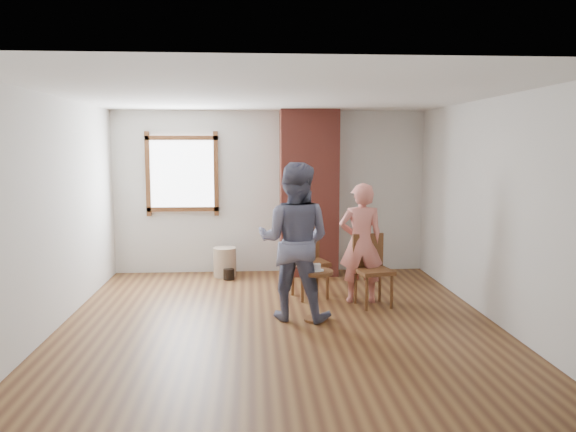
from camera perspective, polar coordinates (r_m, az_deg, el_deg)
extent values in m
plane|color=brown|center=(6.61, -0.91, -10.82)|extent=(5.50, 5.50, 0.00)
cube|color=silver|center=(9.07, -1.81, 2.45)|extent=(5.00, 0.04, 2.60)
cube|color=silver|center=(6.69, -22.83, 0.24)|extent=(0.04, 5.50, 2.60)
cube|color=silver|center=(6.93, 20.20, 0.58)|extent=(0.04, 5.50, 2.60)
cube|color=white|center=(6.32, -0.96, 12.23)|extent=(5.00, 5.50, 0.04)
cube|color=brown|center=(9.07, -10.71, 4.23)|extent=(1.14, 0.06, 1.34)
cube|color=white|center=(9.09, -10.69, 4.24)|extent=(1.00, 0.02, 1.20)
cube|color=#9A4236|center=(8.86, 2.13, 2.34)|extent=(0.90, 0.50, 2.60)
cylinder|color=tan|center=(8.88, -6.44, -4.67)|extent=(0.44, 0.44, 0.46)
cylinder|color=black|center=(8.70, -6.02, -5.91)|extent=(0.20, 0.20, 0.17)
cube|color=brown|center=(7.58, 2.22, -4.78)|extent=(0.55, 0.55, 0.05)
cylinder|color=brown|center=(7.40, 1.47, -6.95)|extent=(0.04, 0.04, 0.48)
cylinder|color=brown|center=(7.54, 4.01, -6.70)|extent=(0.04, 0.04, 0.48)
cylinder|color=brown|center=(7.73, 0.45, -6.35)|extent=(0.04, 0.04, 0.48)
cylinder|color=brown|center=(7.86, 2.91, -6.12)|extent=(0.04, 0.04, 0.48)
cube|color=brown|center=(7.71, 1.65, -2.76)|extent=(0.44, 0.17, 0.48)
cube|color=brown|center=(7.26, 8.70, -5.56)|extent=(0.51, 0.51, 0.05)
cylinder|color=brown|center=(7.09, 7.99, -7.74)|extent=(0.04, 0.04, 0.45)
cylinder|color=brown|center=(7.23, 10.49, -7.49)|extent=(0.04, 0.04, 0.45)
cylinder|color=brown|center=(7.39, 6.89, -7.10)|extent=(0.04, 0.04, 0.45)
cylinder|color=brown|center=(7.53, 9.31, -6.88)|extent=(0.04, 0.04, 0.45)
cube|color=brown|center=(7.38, 8.11, -3.53)|extent=(0.42, 0.13, 0.45)
cylinder|color=brown|center=(6.56, 2.87, -5.72)|extent=(0.40, 0.40, 0.04)
cylinder|color=brown|center=(6.63, 2.85, -8.17)|extent=(0.06, 0.06, 0.54)
cylinder|color=brown|center=(6.71, 2.84, -10.43)|extent=(0.28, 0.28, 0.03)
cylinder|color=white|center=(6.55, 2.87, -5.52)|extent=(0.18, 0.18, 0.01)
cube|color=white|center=(6.55, 2.96, -5.22)|extent=(0.08, 0.07, 0.06)
imported|color=#15173C|center=(6.60, 0.65, -2.57)|extent=(1.07, 0.94, 1.85)
imported|color=#DE7C6F|center=(7.37, 7.42, -2.73)|extent=(0.60, 0.42, 1.57)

